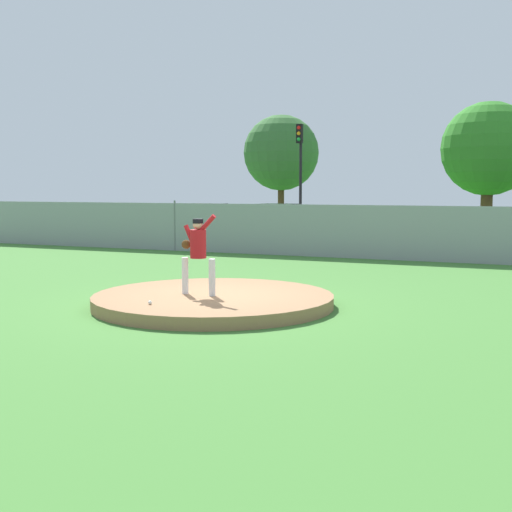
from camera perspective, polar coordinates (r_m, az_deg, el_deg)
ground_plane at (r=18.86m, az=4.71°, el=-1.35°), size 80.00×80.00×0.00m
asphalt_strip at (r=27.00m, az=10.57°, el=0.74°), size 44.00×7.00×0.01m
pitchers_mound at (r=13.36m, az=-3.68°, el=-3.80°), size 4.82×4.82×0.24m
pitcher_youth at (r=13.18m, az=-5.02°, el=0.67°), size 0.80×0.32×1.61m
baseball at (r=12.29m, az=-9.09°, el=-3.97°), size 0.07×0.07×0.07m
chainlink_fence at (r=22.58m, az=8.03°, el=2.09°), size 33.99×0.07×1.90m
parked_car_red at (r=29.89m, az=-4.89°, el=2.83°), size 2.13×4.54×1.66m
parked_car_white at (r=27.86m, az=1.48°, el=2.66°), size 1.89×4.46×1.70m
parked_car_champagne at (r=27.03m, az=12.53°, el=2.39°), size 2.07×4.64×1.65m
parked_car_charcoal at (r=26.26m, az=20.74°, el=2.02°), size 1.97×4.08×1.63m
traffic_cone_orange at (r=31.89m, az=-6.60°, el=2.04°), size 0.40×0.40×0.55m
traffic_light_near at (r=32.07m, az=3.80°, el=8.13°), size 0.28×0.46×5.38m
tree_leaning_west at (r=39.31m, az=2.17°, el=8.83°), size 4.41×4.41×6.62m
tree_bushy_near at (r=34.91m, az=19.32°, el=8.64°), size 4.60×4.60×6.59m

